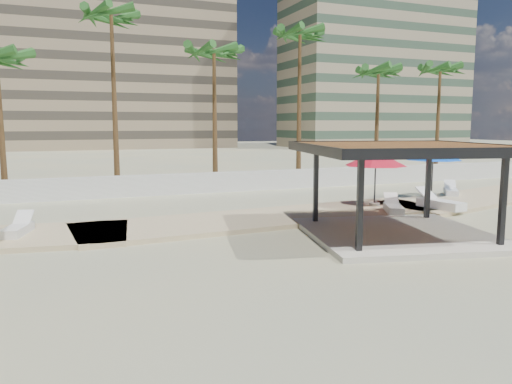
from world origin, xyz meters
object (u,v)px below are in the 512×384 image
(lounger_c, at_px, (440,204))
(lounger_d, at_px, (451,191))
(lounger_b, at_px, (393,208))
(lounger_a, at_px, (17,229))
(umbrella_c, at_px, (376,159))
(pavilion_central, at_px, (400,182))

(lounger_c, distance_m, lounger_d, 5.08)
(lounger_b, distance_m, lounger_c, 2.58)
(lounger_a, bearing_deg, umbrella_c, -71.60)
(lounger_c, bearing_deg, lounger_b, 82.71)
(lounger_c, xyz_separation_m, lounger_d, (3.80, 3.38, -0.04))
(lounger_a, height_order, lounger_c, lounger_c)
(lounger_a, bearing_deg, lounger_b, -78.54)
(lounger_a, relative_size, lounger_b, 0.98)
(lounger_d, bearing_deg, lounger_c, 169.12)
(umbrella_c, bearing_deg, lounger_a, -177.56)
(lounger_c, relative_size, lounger_d, 1.30)
(umbrella_c, height_order, lounger_c, umbrella_c)
(lounger_b, distance_m, lounger_d, 7.22)
(lounger_b, bearing_deg, lounger_c, -61.58)
(umbrella_c, xyz_separation_m, lounger_c, (2.28, -1.81, -1.99))
(pavilion_central, xyz_separation_m, lounger_a, (-12.53, 4.61, -1.62))
(lounger_b, relative_size, lounger_c, 0.82)
(lounger_b, bearing_deg, lounger_a, 113.61)
(pavilion_central, distance_m, lounger_d, 11.24)
(umbrella_c, bearing_deg, lounger_c, -38.40)
(lounger_a, distance_m, lounger_d, 21.43)
(umbrella_c, distance_m, lounger_c, 3.53)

